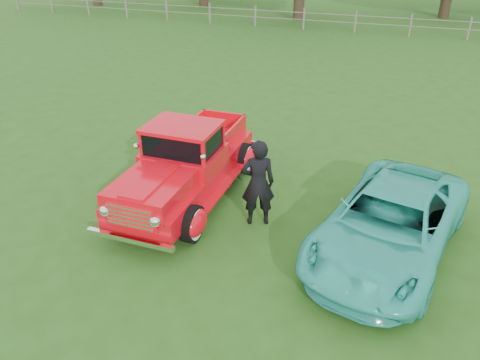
% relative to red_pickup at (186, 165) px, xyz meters
% --- Properties ---
extents(ground, '(140.00, 140.00, 0.00)m').
position_rel_red_pickup_xyz_m(ground, '(1.30, -1.99, -0.80)').
color(ground, '#254D14').
rests_on(ground, ground).
extents(distant_hills, '(116.00, 60.00, 18.00)m').
position_rel_red_pickup_xyz_m(distant_hills, '(-2.79, 57.47, -5.34)').
color(distant_hills, '#375E22').
rests_on(distant_hills, ground).
extents(fence_line, '(48.00, 0.12, 1.20)m').
position_rel_red_pickup_xyz_m(fence_line, '(1.30, 20.01, -0.19)').
color(fence_line, '#686458').
rests_on(fence_line, ground).
extents(red_pickup, '(2.25, 5.00, 1.78)m').
position_rel_red_pickup_xyz_m(red_pickup, '(0.00, 0.00, 0.00)').
color(red_pickup, black).
rests_on(red_pickup, ground).
extents(teal_sedan, '(3.16, 4.98, 1.28)m').
position_rel_red_pickup_xyz_m(teal_sedan, '(4.45, -0.66, -0.16)').
color(teal_sedan, '#2EB9A7').
rests_on(teal_sedan, ground).
extents(man, '(0.80, 0.68, 1.87)m').
position_rel_red_pickup_xyz_m(man, '(1.84, -0.50, 0.14)').
color(man, black).
rests_on(man, ground).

